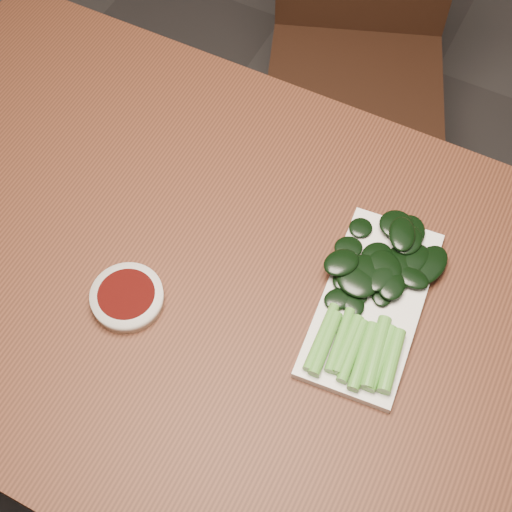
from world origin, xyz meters
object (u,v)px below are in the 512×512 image
(sauce_bowl, at_px, (127,297))
(table, at_px, (242,308))
(chair_far, at_px, (358,47))
(gai_lan, at_px, (376,290))
(serving_plate, at_px, (372,303))

(sauce_bowl, bearing_deg, table, 35.85)
(chair_far, xyz_separation_m, gai_lan, (0.30, -0.74, 0.29))
(gai_lan, bearing_deg, serving_plate, -84.61)
(chair_far, height_order, serving_plate, chair_far)
(chair_far, xyz_separation_m, sauce_bowl, (-0.02, -0.91, 0.28))
(gai_lan, bearing_deg, sauce_bowl, -151.96)
(serving_plate, distance_m, gai_lan, 0.02)
(table, bearing_deg, sauce_bowl, -144.15)
(chair_far, xyz_separation_m, serving_plate, (0.30, -0.75, 0.27))
(chair_far, height_order, gai_lan, chair_far)
(sauce_bowl, bearing_deg, serving_plate, 26.13)
(table, relative_size, gai_lan, 4.50)
(chair_far, bearing_deg, table, -102.52)
(sauce_bowl, bearing_deg, chair_far, 89.04)
(table, height_order, gai_lan, gai_lan)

